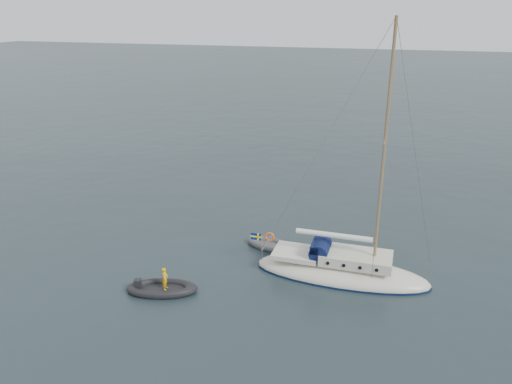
% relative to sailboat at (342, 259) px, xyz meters
% --- Properties ---
extents(ground, '(300.00, 300.00, 0.00)m').
position_rel_sailboat_xyz_m(ground, '(-2.49, 0.61, -0.98)').
color(ground, black).
rests_on(ground, ground).
extents(sailboat, '(9.08, 2.72, 12.93)m').
position_rel_sailboat_xyz_m(sailboat, '(0.00, 0.00, 0.00)').
color(sailboat, beige).
rests_on(sailboat, ground).
extents(dinghy, '(2.85, 1.29, 0.41)m').
position_rel_sailboat_xyz_m(dinghy, '(-4.27, 2.05, -0.80)').
color(dinghy, '#55545A').
rests_on(dinghy, ground).
extents(rib, '(3.38, 1.54, 1.29)m').
position_rel_sailboat_xyz_m(rib, '(-7.90, -3.97, -0.77)').
color(rib, black).
rests_on(rib, ground).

